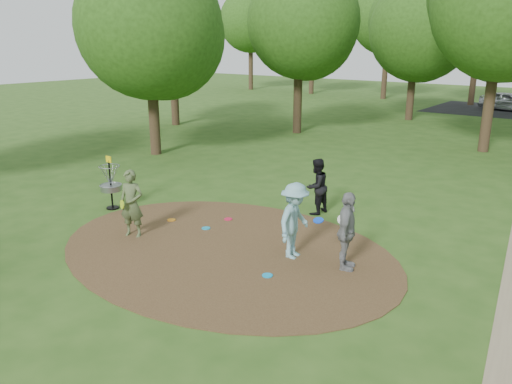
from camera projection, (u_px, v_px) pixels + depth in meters
The scene contains 13 objects.
ground at pixel (225, 249), 11.53m from camera, with size 100.00×100.00×0.00m, color #2D5119.
dirt_clearing at pixel (225, 249), 11.53m from camera, with size 8.40×8.40×0.02m, color #47301C.
player_observer_with_disc at pixel (132, 204), 12.09m from camera, with size 0.72×0.62×1.68m.
player_throwing_with_disc at pixel (295, 221), 10.87m from camera, with size 1.08×1.17×1.72m.
player_walking_with_disc at pixel (316, 186), 13.73m from camera, with size 0.68×0.83×1.57m.
player_waiting_with_disc at pixel (347, 232), 10.30m from camera, with size 0.71×1.07×1.69m.
disc_ground_cyan at pixel (206, 228), 12.76m from camera, with size 0.22×0.22×0.02m, color #1A9DD0.
disc_ground_blue at pixel (267, 275), 10.19m from camera, with size 0.22×0.22×0.02m, color #0D99DE.
disc_ground_red at pixel (228, 219), 13.42m from camera, with size 0.22×0.22×0.02m, color red.
car_left at pixel (509, 101), 34.30m from camera, with size 1.53×3.79×1.29m, color #929598.
disc_ground_orange at pixel (171, 220), 13.35m from camera, with size 0.22×0.22×0.02m, color orange.
disc_golf_basket at pixel (110, 179), 14.11m from camera, with size 0.63×0.63×1.54m.
tree_ring at pixel (456, 19), 16.42m from camera, with size 36.94×45.73×9.63m.
Camera 1 is at (7.01, -8.05, 4.62)m, focal length 35.00 mm.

